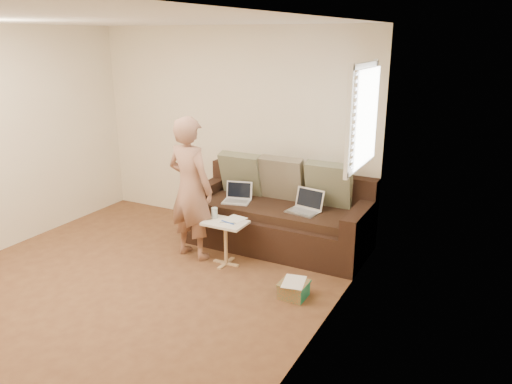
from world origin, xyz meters
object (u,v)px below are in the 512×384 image
laptop_silver (303,213)px  side_table (226,243)px  laptop_white (236,202)px  person (190,188)px  striped_box (294,289)px  drinking_glass (214,213)px  sofa (278,213)px

laptop_silver → side_table: (-0.65, -0.65, -0.26)m
laptop_silver → laptop_white: size_ratio=1.11×
person → striped_box: bearing=174.4°
side_table → striped_box: 1.04m
laptop_white → drinking_glass: bearing=-100.7°
laptop_silver → laptop_white: (-0.86, -0.04, 0.00)m
side_table → drinking_glass: (-0.17, 0.05, 0.32)m
laptop_white → side_table: (0.21, -0.61, -0.26)m
sofa → side_table: sofa is taller
side_table → person: bearing=177.6°
sofa → drinking_glass: bearing=-123.6°
sofa → laptop_white: bearing=-165.1°
laptop_silver → drinking_glass: (-0.83, -0.60, 0.05)m
person → drinking_glass: (0.29, 0.03, -0.26)m
laptop_white → person: size_ratio=0.20×
striped_box → laptop_silver: bearing=108.0°
laptop_silver → person: 1.32m
sofa → laptop_silver: (0.36, -0.09, 0.10)m
person → striped_box: person is taller
sofa → drinking_glass: 0.85m
striped_box → laptop_white: bearing=141.4°
side_table → striped_box: size_ratio=1.91×
sofa → person: person is taller
drinking_glass → striped_box: 1.30m
sofa → person: size_ratio=1.33×
laptop_silver → striped_box: laptop_silver is taller
sofa → striped_box: (0.68, -1.08, -0.34)m
side_table → drinking_glass: drinking_glass is taller
laptop_silver → striped_box: 1.12m
sofa → striped_box: sofa is taller
striped_box → side_table: bearing=161.1°
drinking_glass → side_table: bearing=-16.5°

